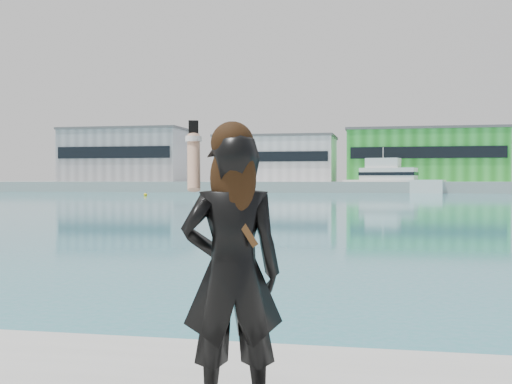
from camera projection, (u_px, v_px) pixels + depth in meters
far_quay at (384, 186)px, 131.64m from camera, size 320.00×40.00×2.00m
warehouse_grey_left at (128, 155)px, 140.46m from camera, size 26.52×16.36×11.50m
warehouse_white at (277, 159)px, 133.93m from camera, size 24.48×15.35×9.50m
warehouse_green at (425, 155)px, 127.97m from camera, size 30.60×16.36×10.50m
flagpole_left at (194, 159)px, 130.25m from camera, size 1.28×0.16×8.00m
flagpole_right at (505, 157)px, 118.34m from camera, size 1.28×0.16×8.00m
motor_yacht at (391, 180)px, 114.90m from camera, size 18.20×8.60×8.19m
buoy_far at (145, 196)px, 91.43m from camera, size 0.50×0.50×0.50m
woman at (232, 264)px, 3.72m from camera, size 0.68×0.55×1.72m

